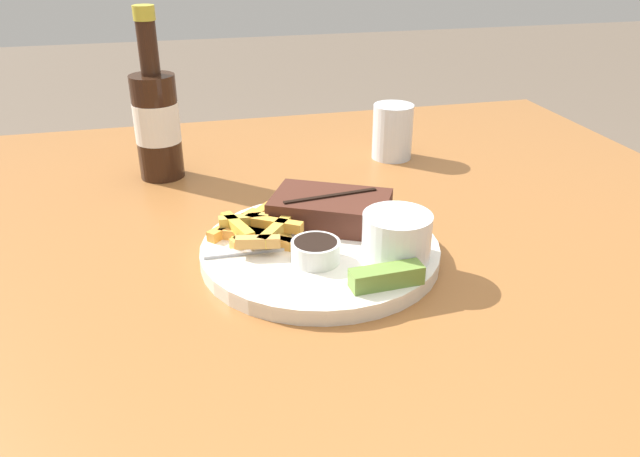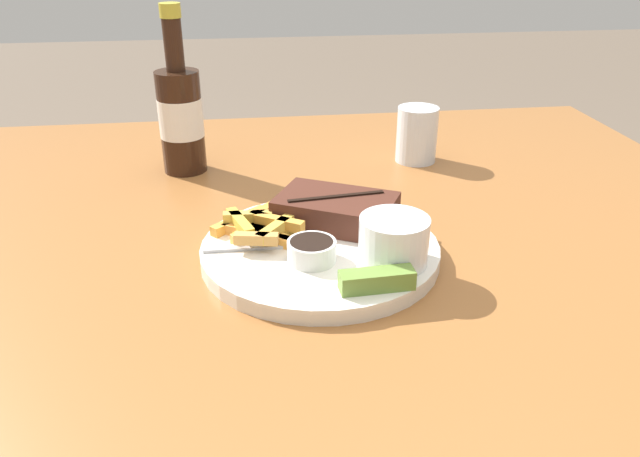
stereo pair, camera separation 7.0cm
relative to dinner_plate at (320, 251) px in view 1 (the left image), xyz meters
The scene contains 10 objects.
dining_table 0.08m from the dinner_plate, ahead, with size 1.21×1.16×0.74m.
dinner_plate is the anchor object (origin of this frame).
steak_portion 0.07m from the dinner_plate, 63.68° to the left, with size 0.16×0.14×0.04m.
fries_pile 0.07m from the dinner_plate, 152.84° to the left, with size 0.11×0.12×0.02m.
coleslaw_cup 0.10m from the dinner_plate, 35.32° to the right, with size 0.08×0.08×0.05m.
dipping_sauce_cup 0.04m from the dinner_plate, 110.92° to the right, with size 0.05×0.05×0.02m.
pickle_spear 0.11m from the dinner_plate, 66.83° to the right, with size 0.08×0.03×0.02m.
fork_utensil 0.07m from the dinner_plate, behind, with size 0.13×0.01×0.00m.
beer_bottle 0.36m from the dinner_plate, 119.00° to the left, with size 0.07×0.07×0.25m.
drinking_glass 0.36m from the dinner_plate, 57.09° to the left, with size 0.06×0.06×0.09m.
Camera 1 is at (-0.15, -0.61, 1.09)m, focal length 35.00 mm.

